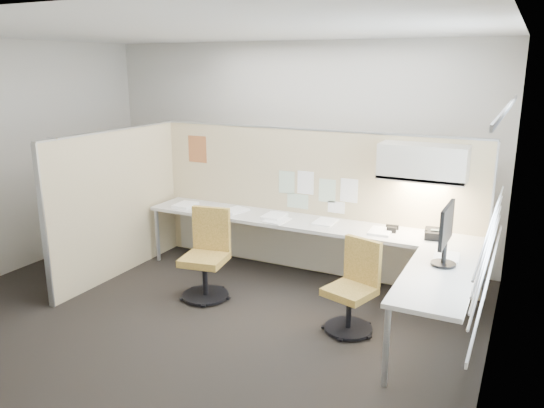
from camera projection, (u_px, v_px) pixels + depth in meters
The scene contains 27 objects.
floor at pixel (202, 312), 5.54m from camera, with size 5.50×4.50×0.01m, color black.
ceiling at pixel (191, 30), 4.82m from camera, with size 5.50×4.50×0.01m, color white.
wall_back at pixel (291, 149), 7.13m from camera, with size 5.50×0.02×2.80m, color beige.
wall_left at pixel (5, 159), 6.35m from camera, with size 0.02×4.50×2.80m, color beige.
wall_right at pixel (501, 215), 4.00m from camera, with size 0.02×4.50×2.80m, color beige.
window_pane at pixel (499, 196), 3.97m from camera, with size 0.01×2.80×1.30m, color #939DAB.
partition_back at pixel (310, 202), 6.46m from camera, with size 4.10×0.06×1.75m, color beige.
partition_left at pixel (118, 204), 6.39m from camera, with size 0.06×2.20×1.75m, color beige.
desk at pixel (325, 239), 5.96m from camera, with size 4.00×2.07×0.73m.
overhead_bin at pixel (423, 162), 5.54m from camera, with size 0.90×0.36×0.38m, color beige.
task_light_strip at pixel (422, 182), 5.59m from camera, with size 0.60×0.06×0.02m, color #FFEABF.
pinned_papers at pixel (315, 191), 6.36m from camera, with size 1.01×0.00×0.47m.
poster at pixel (197, 149), 6.98m from camera, with size 0.28×0.00×0.35m, color orange.
chair_left at pixel (207, 257), 5.82m from camera, with size 0.52×0.54×0.97m.
chair_right at pixel (354, 290), 5.08m from camera, with size 0.52×0.53×0.88m.
monitor at pixel (446, 231), 4.74m from camera, with size 0.22×0.54×0.57m.
phone at pixel (434, 234), 5.55m from camera, with size 0.23×0.22×0.12m.
stapler at pixel (392, 227), 5.87m from camera, with size 0.14×0.04×0.05m, color black.
tape_dispenser at pixel (392, 230), 5.76m from camera, with size 0.10×0.06×0.06m, color black.
coat_hook at pixel (50, 171), 5.53m from camera, with size 0.18×0.43×1.29m.
paper_stack_0 at pixel (185, 205), 6.82m from camera, with size 0.23×0.30×0.04m, color white.
paper_stack_1 at pixel (235, 210), 6.59m from camera, with size 0.23×0.30×0.02m, color white.
paper_stack_2 at pixel (274, 217), 6.29m from camera, with size 0.23×0.30×0.04m, color white.
paper_stack_3 at pixel (325, 222), 6.12m from camera, with size 0.23×0.30×0.02m, color white.
paper_stack_4 at pixel (381, 231), 5.76m from camera, with size 0.23×0.30×0.03m, color white.
paper_stack_5 at pixel (446, 257), 5.02m from camera, with size 0.23×0.30×0.02m, color white.
paper_stack_6 at pixel (277, 220), 6.18m from camera, with size 0.23×0.30×0.02m, color white.
Camera 1 is at (2.90, -4.21, 2.51)m, focal length 35.00 mm.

